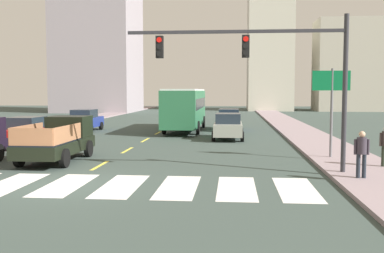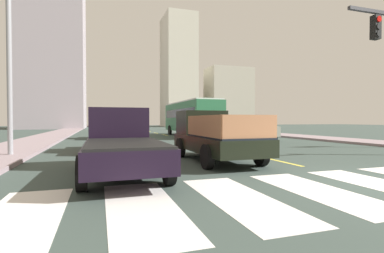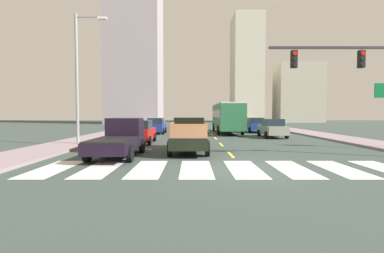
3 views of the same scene
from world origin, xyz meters
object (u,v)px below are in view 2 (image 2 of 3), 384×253
pickup_stakebed (212,136)px  sedan_near_left (219,127)px  sedan_mid (105,128)px  pickup_dark (121,142)px  streetlight_left (13,37)px  city_bus (191,116)px  sedan_far (255,129)px  sedan_near_right (110,134)px

pickup_stakebed → sedan_near_left: 18.49m
pickup_stakebed → sedan_mid: (-3.77, 14.77, -0.08)m
pickup_dark → pickup_stakebed: bearing=28.1°
pickup_stakebed → streetlight_left: (-7.57, 3.02, 4.03)m
pickup_stakebed → streetlight_left: streetlight_left is taller
city_bus → sedan_far: (3.47, -6.04, -1.09)m
city_bus → pickup_dark: bearing=-116.3°
pickup_dark → streetlight_left: size_ratio=0.58×
pickup_dark → city_bus: (7.77, 17.41, 1.03)m
streetlight_left → sedan_near_left: bearing=42.3°
pickup_stakebed → pickup_dark: (-3.62, -1.71, -0.02)m
sedan_near_left → sedan_mid: bearing=-167.7°
pickup_stakebed → pickup_dark: same height
sedan_near_right → sedan_near_left: same height
pickup_dark → sedan_near_left: pickup_dark is taller
pickup_stakebed → sedan_near_left: size_ratio=1.18×
sedan_mid → sedan_far: bearing=-26.7°
pickup_dark → sedan_near_right: size_ratio=1.18×
pickup_stakebed → sedan_mid: pickup_stakebed is taller
sedan_near_left → sedan_far: size_ratio=1.00×
sedan_near_left → streetlight_left: 20.94m
sedan_near_right → streetlight_left: (-3.86, -1.59, 4.11)m
sedan_mid → sedan_far: (11.39, -5.11, 0.00)m
sedan_mid → sedan_near_left: (11.38, 2.08, 0.00)m
pickup_dark → streetlight_left: streetlight_left is taller
pickup_dark → sedan_near_right: bearing=93.6°
pickup_dark → sedan_mid: 16.48m
pickup_dark → sedan_near_right: (-0.08, 6.32, -0.06)m
sedan_mid → streetlight_left: bearing=-110.4°
sedan_mid → sedan_near_right: bearing=-92.1°
pickup_dark → sedan_mid: bearing=93.4°
sedan_near_right → sedan_far: same height
city_bus → sedan_near_right: city_bus is taller
sedan_mid → sedan_far: same height
sedan_mid → sedan_near_right: (0.07, -10.17, 0.00)m
city_bus → sedan_mid: bearing=-175.5°
sedan_mid → streetlight_left: (-3.79, -11.75, 4.11)m
sedan_near_right → pickup_stakebed: bearing=-49.4°
sedan_near_right → streetlight_left: size_ratio=0.49×
city_bus → pickup_stakebed: bearing=-107.0°
city_bus → sedan_near_left: city_bus is taller
sedan_near_left → streetlight_left: bearing=-135.7°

